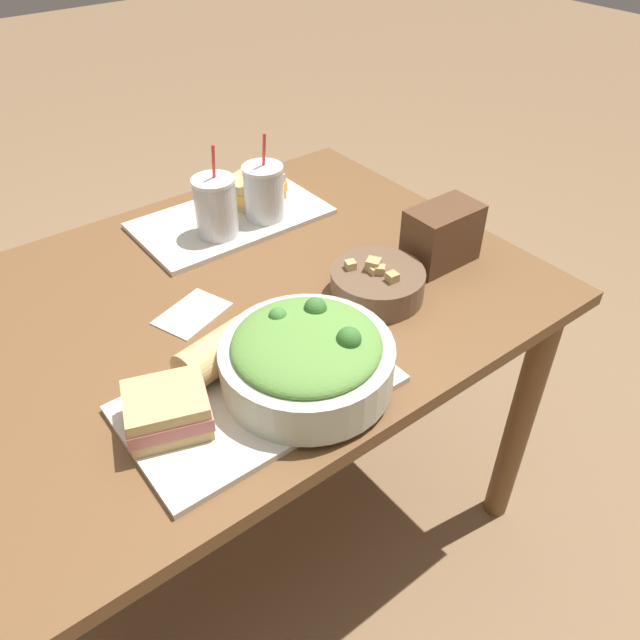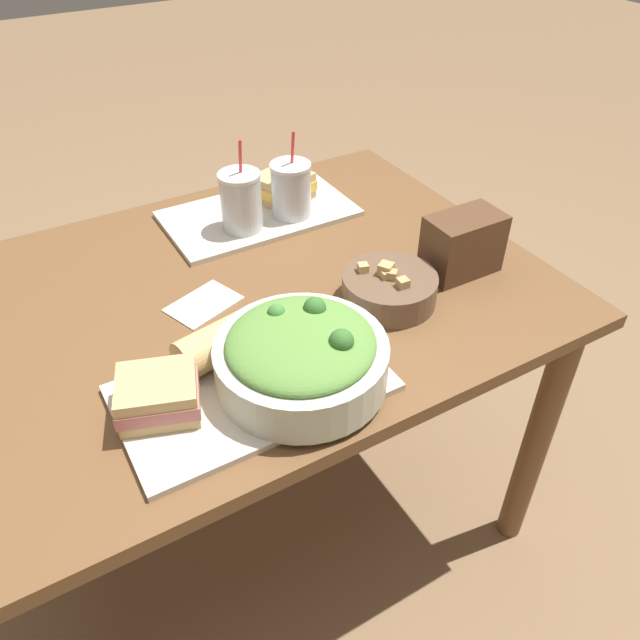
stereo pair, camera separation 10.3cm
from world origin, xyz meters
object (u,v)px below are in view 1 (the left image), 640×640
drink_cup_dark (216,209)px  napkin_folded (192,314)px  baguette_near (218,353)px  soup_bowl (377,283)px  sandwich_near (167,410)px  sandwich_far (254,190)px  chip_bag (442,235)px  drink_cup_red (264,194)px  salad_bowl (306,357)px

drink_cup_dark → napkin_folded: bearing=-131.1°
baguette_near → drink_cup_dark: drink_cup_dark is taller
soup_bowl → sandwich_near: size_ratio=1.20×
sandwich_near → sandwich_far: same height
sandwich_near → chip_bag: bearing=26.2°
drink_cup_red → napkin_folded: (-0.30, -0.21, -0.07)m
soup_bowl → baguette_near: 0.35m
salad_bowl → sandwich_far: salad_bowl is taller
drink_cup_dark → drink_cup_red: (0.12, 0.00, -0.00)m
salad_bowl → sandwich_far: bearing=64.9°
drink_cup_dark → napkin_folded: drink_cup_dark is taller
soup_bowl → drink_cup_dark: drink_cup_dark is taller
soup_bowl → salad_bowl: bearing=-155.6°
sandwich_near → sandwich_far: 0.71m
drink_cup_dark → chip_bag: drink_cup_dark is taller
salad_bowl → baguette_near: (-0.10, 0.11, -0.02)m
soup_bowl → sandwich_far: (0.01, 0.45, 0.01)m
sandwich_far → drink_cup_red: 0.08m
salad_bowl → chip_bag: 0.46m
salad_bowl → napkin_folded: (-0.06, 0.28, -0.06)m
sandwich_near → chip_bag: chip_bag is taller
sandwich_near → sandwich_far: (0.48, 0.51, -0.00)m
salad_bowl → sandwich_far: 0.62m
salad_bowl → napkin_folded: bearing=101.2°
soup_bowl → chip_bag: size_ratio=1.19×
soup_bowl → napkin_folded: soup_bowl is taller
salad_bowl → drink_cup_dark: (0.12, 0.49, 0.01)m
napkin_folded → drink_cup_dark: bearing=48.9°
salad_bowl → baguette_near: size_ratio=1.92×
salad_bowl → chip_bag: (0.44, 0.13, -0.00)m
salad_bowl → soup_bowl: (0.26, 0.12, -0.03)m
salad_bowl → drink_cup_dark: 0.51m
sandwich_near → drink_cup_dark: (0.34, 0.44, 0.03)m
sandwich_near → salad_bowl: bearing=6.4°
salad_bowl → chip_bag: salad_bowl is taller
drink_cup_red → baguette_near: bearing=-132.3°
soup_bowl → drink_cup_red: bearing=91.5°
drink_cup_red → soup_bowl: bearing=-88.5°
sandwich_far → drink_cup_dark: drink_cup_dark is taller
salad_bowl → sandwich_near: 0.23m
soup_bowl → sandwich_far: bearing=89.0°
salad_bowl → chip_bag: bearing=16.3°
sandwich_near → baguette_near: (0.12, 0.06, 0.00)m
napkin_folded → soup_bowl: bearing=-28.2°
soup_bowl → baguette_near: (-0.35, -0.00, 0.02)m
baguette_near → drink_cup_dark: bearing=-41.5°
drink_cup_red → chip_bag: size_ratio=1.31×
baguette_near → drink_cup_red: size_ratio=0.73×
soup_bowl → napkin_folded: bearing=151.8°
drink_cup_red → chip_bag: drink_cup_red is taller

